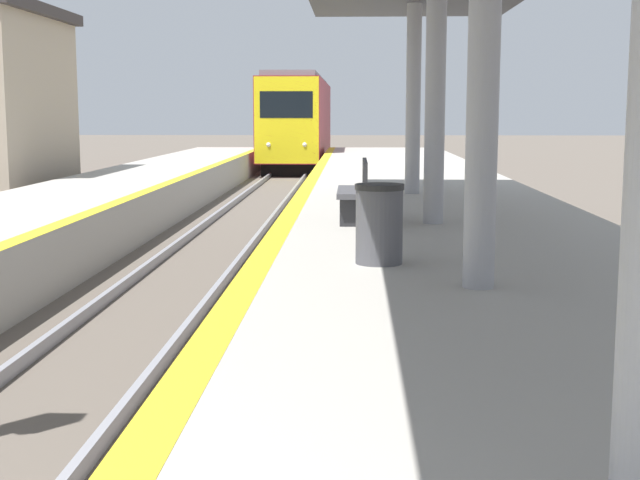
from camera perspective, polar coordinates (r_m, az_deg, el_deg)
The scene contains 3 objects.
train at distance 43.28m, azimuth -1.36°, elevation 7.61°, with size 2.61×16.10×4.27m.
trash_bin at distance 9.65m, azimuth 3.81°, elevation 1.05°, with size 0.54×0.54×0.87m.
bench at distance 13.40m, azimuth 2.35°, elevation 3.28°, with size 0.44×1.59×0.92m.
Camera 1 is at (2.68, -1.59, 2.61)m, focal length 50.00 mm.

